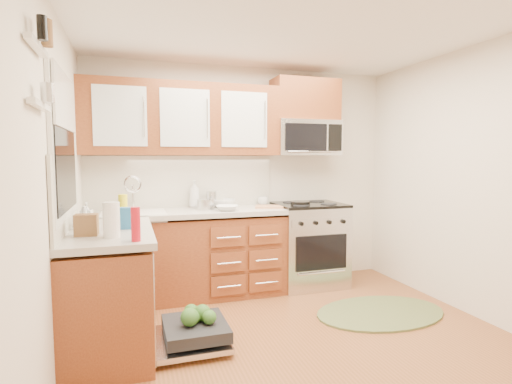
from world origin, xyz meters
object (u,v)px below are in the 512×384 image
object	(u,v)px
range	(309,244)
cutting_board	(269,207)
stock_pot	(206,204)
bowl_b	(223,203)
paper_towel_roll	(111,220)
microwave	(306,138)
sink	(134,225)
cup	(263,201)
rug	(380,313)
bowl_a	(227,208)
dishwasher	(190,334)
upper_cabinets	(183,119)
skillet	(300,203)

from	to	relation	value
range	cutting_board	distance (m)	0.68
stock_pot	bowl_b	xyz separation A→B (m)	(0.22, 0.16, -0.01)
range	paper_towel_roll	size ratio (longest dim) A/B	3.88
microwave	sink	bearing A→B (deg)	-176.15
range	cup	distance (m)	0.73
microwave	rug	size ratio (longest dim) A/B	0.60
bowl_a	bowl_b	world-z (taller)	bowl_b
paper_towel_roll	dishwasher	bearing A→B (deg)	11.39
dishwasher	rug	bearing A→B (deg)	3.70
range	sink	distance (m)	1.96
cup	upper_cabinets	bearing A→B (deg)	-175.34
microwave	range	bearing A→B (deg)	-90.00
skillet	paper_towel_roll	size ratio (longest dim) A/B	0.88
dishwasher	cutting_board	world-z (taller)	cutting_board
rug	bowl_b	size ratio (longest dim) A/B	4.57
microwave	bowl_a	distance (m)	1.28
bowl_a	cutting_board	bearing A→B (deg)	11.39
microwave	skillet	distance (m)	0.78
rug	bowl_b	world-z (taller)	bowl_b
range	microwave	world-z (taller)	microwave
sink	paper_towel_roll	bearing A→B (deg)	-97.29
sink	cup	size ratio (longest dim) A/B	5.12
upper_cabinets	cup	bearing A→B (deg)	4.66
range	bowl_a	size ratio (longest dim) A/B	4.20
dishwasher	bowl_a	bearing A→B (deg)	61.33
microwave	dishwasher	xyz separation A→B (m)	(-1.54, -1.25, -1.60)
dishwasher	cutting_board	xyz separation A→B (m)	(1.04, 1.09, 0.84)
dishwasher	upper_cabinets	bearing A→B (deg)	83.96
range	microwave	distance (m)	1.23
paper_towel_roll	bowl_b	size ratio (longest dim) A/B	0.88
range	cup	size ratio (longest dim) A/B	7.84
paper_towel_roll	cup	size ratio (longest dim) A/B	2.02
dishwasher	cup	world-z (taller)	cup
dishwasher	skillet	bearing A→B (deg)	36.56
cup	cutting_board	bearing A→B (deg)	-93.43
microwave	skillet	bearing A→B (deg)	-125.20
bowl_b	microwave	bearing A→B (deg)	-2.93
upper_cabinets	stock_pot	world-z (taller)	upper_cabinets
microwave	cutting_board	world-z (taller)	microwave
range	cutting_board	world-z (taller)	range
upper_cabinets	rug	world-z (taller)	upper_cabinets
microwave	cutting_board	xyz separation A→B (m)	(-0.50, -0.16, -0.76)
skillet	cutting_board	xyz separation A→B (m)	(-0.34, 0.06, -0.03)
cup	paper_towel_roll	bearing A→B (deg)	-137.67
stock_pot	cup	xyz separation A→B (m)	(0.71, 0.21, -0.01)
upper_cabinets	cup	size ratio (longest dim) A/B	16.92
upper_cabinets	cutting_board	distance (m)	1.32
dishwasher	bowl_b	world-z (taller)	bowl_b
rug	bowl_a	xyz separation A→B (m)	(-1.28, 0.87, 0.94)
microwave	paper_towel_roll	size ratio (longest dim) A/B	3.11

